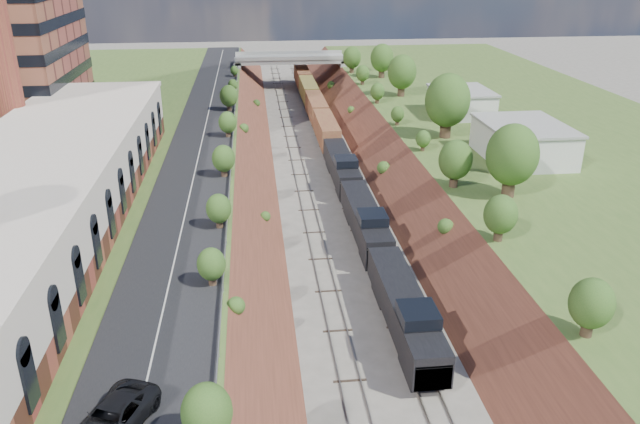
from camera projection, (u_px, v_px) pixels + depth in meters
platform_left at (61, 173)px, 78.30m from camera, size 44.00×180.00×5.00m
platform_right at (562, 155)px, 84.94m from camera, size 44.00×180.00×5.00m
embankment_left at (238, 185)px, 81.48m from camera, size 10.00×180.00×10.00m
embankment_right at (403, 179)px, 83.70m from camera, size 10.00×180.00×10.00m
rail_left_track at (302, 182)px, 82.29m from camera, size 1.58×180.00×0.18m
rail_right_track at (341, 180)px, 82.82m from camera, size 1.58×180.00×0.18m
road at (200, 149)px, 79.07m from camera, size 8.00×180.00×0.10m
guardrail at (233, 145)px, 79.11m from camera, size 0.10×171.00×0.70m
commercial_building at (41, 188)px, 56.32m from camera, size 14.30×62.30×7.00m
overpass at (290, 65)px, 137.49m from camera, size 24.50×8.30×7.40m
white_building_near at (523, 142)px, 74.91m from camera, size 9.00×12.00×4.00m
white_building_far at (461, 103)px, 95.09m from camera, size 8.00×10.00×3.60m
tree_right_large at (512, 155)px, 62.34m from camera, size 5.25×5.25×7.61m
tree_left_crest at (214, 292)px, 42.02m from camera, size 2.45×2.45×3.55m
freight_train at (328, 133)px, 95.43m from camera, size 2.80×113.46×4.55m
suv at (113, 419)px, 32.24m from camera, size 4.76×6.49×1.64m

